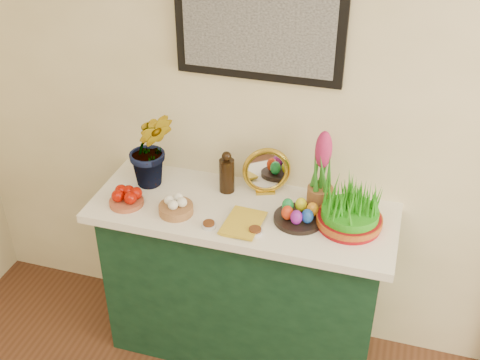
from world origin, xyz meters
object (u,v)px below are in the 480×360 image
mirror (266,171)px  wheatgrass_sabzeh (351,207)px  book (226,219)px  hyacinth_green (150,137)px  sideboard (243,284)px

mirror → wheatgrass_sabzeh: 0.45m
mirror → book: (-0.11, -0.29, -0.10)m
mirror → wheatgrass_sabzeh: size_ratio=0.80×
hyacinth_green → mirror: (0.54, 0.09, -0.15)m
book → wheatgrass_sabzeh: bearing=16.9°
hyacinth_green → book: hyacinth_green is taller
book → wheatgrass_sabzeh: wheatgrass_sabzeh is taller
hyacinth_green → wheatgrass_sabzeh: bearing=-24.2°
sideboard → hyacinth_green: size_ratio=2.51×
sideboard → mirror: bearing=68.2°
book → sideboard: bearing=75.2°
mirror → sideboard: bearing=-111.8°
sideboard → wheatgrass_sabzeh: size_ratio=4.51×
mirror → wheatgrass_sabzeh: (0.42, -0.16, -0.01)m
hyacinth_green → wheatgrass_sabzeh: size_ratio=1.80×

